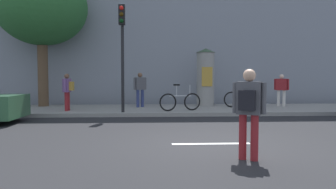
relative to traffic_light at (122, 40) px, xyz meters
name	(u,v)px	position (x,y,z in m)	size (l,w,h in m)	color
ground_plane	(211,144)	(2.48, -5.24, -2.93)	(80.00, 80.00, 0.00)	#232326
sidewalk_curb	(182,110)	(2.48, 1.76, -2.85)	(36.00, 4.00, 0.15)	gray
lane_markings	(211,144)	(2.48, -5.24, -2.93)	(25.80, 0.16, 0.01)	silver
building_backdrop	(174,16)	(2.48, 6.76, 2.26)	(36.00, 5.00, 10.38)	gray
traffic_light	(122,40)	(0.00, 0.00, 0.00)	(0.24, 0.45, 4.11)	black
poster_column	(206,77)	(3.69, 2.71, -1.39)	(0.92, 0.92, 2.74)	gray
street_tree	(42,7)	(-4.01, 2.97, 1.85)	(4.21, 4.21, 6.45)	brown
pedestrian_in_dark_shirt	(249,106)	(2.89, -6.69, -1.94)	(0.55, 0.50, 1.67)	maroon
pedestrian_near_pole	(68,89)	(-2.30, 0.78, -1.88)	(0.39, 0.65, 1.52)	maroon
pedestrian_with_backpack	(140,87)	(0.60, 2.24, -1.85)	(0.57, 0.46, 1.58)	navy
pedestrian_in_red_top	(281,88)	(7.22, 2.27, -1.89)	(0.59, 0.46, 1.51)	silver
bicycle_leaning	(243,99)	(5.28, 1.87, -2.39)	(1.77, 0.14, 1.09)	black
bicycle_upright	(180,101)	(2.29, 0.52, -2.39)	(1.73, 0.50, 1.09)	black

